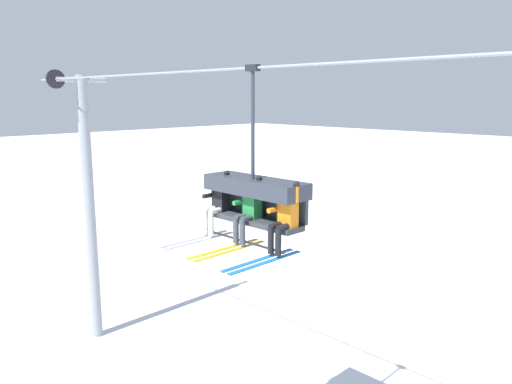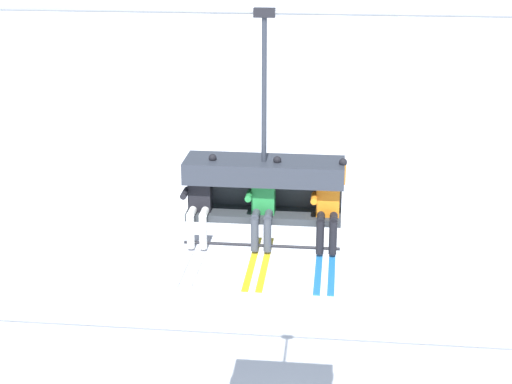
{
  "view_description": "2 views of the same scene",
  "coord_description": "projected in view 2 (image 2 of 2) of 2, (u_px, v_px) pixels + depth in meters",
  "views": [
    {
      "loc": [
        6.36,
        -7.25,
        7.96
      ],
      "look_at": [
        -0.15,
        -0.78,
        6.2
      ],
      "focal_mm": 35.0,
      "sensor_mm": 36.0,
      "label": 1
    },
    {
      "loc": [
        0.8,
        -11.05,
        9.75
      ],
      "look_at": [
        -0.32,
        -0.79,
        5.98
      ],
      "focal_mm": 55.0,
      "sensor_mm": 36.0,
      "label": 2
    }
  ],
  "objects": [
    {
      "name": "lift_cable",
      "position": [
        237.0,
        12.0,
        10.16
      ],
      "size": [
        17.96,
        0.05,
        0.05
      ],
      "color": "gray"
    },
    {
      "name": "skier_orange",
      "position": [
        328.0,
        206.0,
        10.78
      ],
      "size": [
        0.48,
        1.7,
        1.34
      ],
      "color": "orange"
    },
    {
      "name": "skier_green",
      "position": [
        263.0,
        203.0,
        10.87
      ],
      "size": [
        0.48,
        1.7,
        1.34
      ],
      "color": "#23843D"
    },
    {
      "name": "chairlift_chair",
      "position": [
        264.0,
        178.0,
        10.97
      ],
      "size": [
        2.22,
        0.74,
        3.23
      ],
      "color": "#33383D"
    },
    {
      "name": "skier_black",
      "position": [
        199.0,
        201.0,
        10.97
      ],
      "size": [
        0.48,
        1.7,
        1.34
      ],
      "color": "black"
    }
  ]
}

